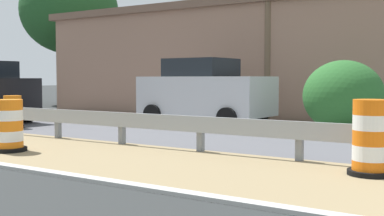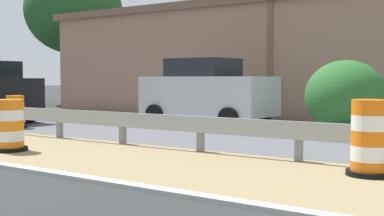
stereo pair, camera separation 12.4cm
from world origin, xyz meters
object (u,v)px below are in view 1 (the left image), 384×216
(traffic_barrel_nearest, at_px, (371,141))
(traffic_barrel_mid, at_px, (13,114))
(car_distant_a, at_px, (205,92))
(traffic_barrel_close, at_px, (8,128))

(traffic_barrel_nearest, xyz_separation_m, traffic_barrel_mid, (1.52, 10.47, -0.09))
(traffic_barrel_nearest, height_order, car_distant_a, car_distant_a)
(car_distant_a, bearing_deg, traffic_barrel_close, -90.66)
(traffic_barrel_nearest, relative_size, car_distant_a, 0.27)
(traffic_barrel_close, bearing_deg, car_distant_a, -2.33)
(traffic_barrel_nearest, distance_m, car_distant_a, 8.47)
(traffic_barrel_nearest, height_order, traffic_barrel_close, traffic_barrel_nearest)
(traffic_barrel_mid, bearing_deg, traffic_barrel_close, -127.86)
(traffic_barrel_mid, bearing_deg, car_distant_a, -45.44)
(traffic_barrel_nearest, height_order, traffic_barrel_mid, traffic_barrel_nearest)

